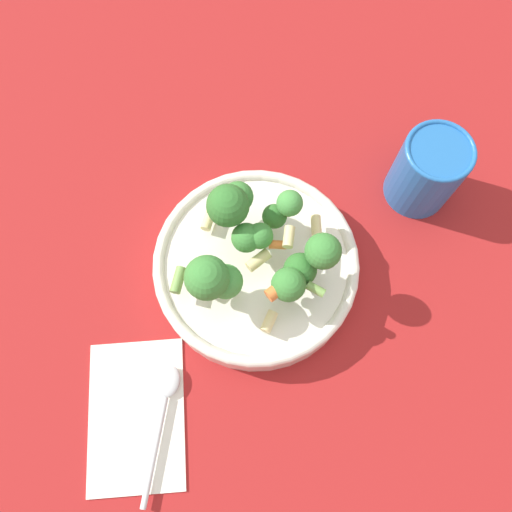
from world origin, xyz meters
TOP-DOWN VIEW (x-y plane):
  - ground_plane at (0.00, 0.00)m, footprint 3.00×3.00m
  - bowl at (0.00, 0.00)m, footprint 0.25×0.25m
  - pasta_salad at (0.00, -0.00)m, footprint 0.17×0.19m
  - cup at (-0.04, 0.24)m, footprint 0.08×0.08m
  - napkin at (0.12, -0.19)m, footprint 0.19×0.15m
  - spoon at (0.12, -0.15)m, footprint 0.14×0.08m

SIDE VIEW (x-z plane):
  - ground_plane at x=0.00m, z-range 0.00..0.00m
  - napkin at x=0.12m, z-range 0.00..0.01m
  - spoon at x=0.12m, z-range 0.01..0.02m
  - bowl at x=0.00m, z-range 0.00..0.05m
  - cup at x=-0.04m, z-range 0.00..0.11m
  - pasta_salad at x=0.00m, z-range 0.05..0.14m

